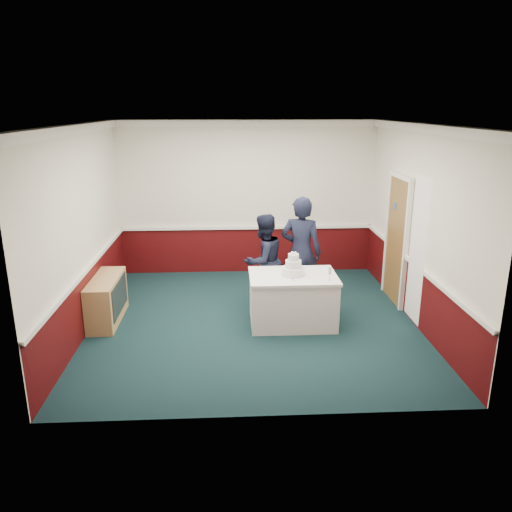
{
  "coord_description": "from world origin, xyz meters",
  "views": [
    {
      "loc": [
        -0.34,
        -7.19,
        3.23
      ],
      "look_at": [
        0.04,
        -0.1,
        1.1
      ],
      "focal_mm": 35.0,
      "sensor_mm": 36.0,
      "label": 1
    }
  ],
  "objects_px": {
    "cake_table": "(293,299)",
    "sideboard": "(107,299)",
    "champagne_flute": "(330,272)",
    "person_woman": "(301,252)",
    "wedding_cake": "(293,268)",
    "person_man": "(263,261)",
    "cake_knife": "(293,279)"
  },
  "relations": [
    {
      "from": "sideboard",
      "to": "wedding_cake",
      "type": "relative_size",
      "value": 3.3
    },
    {
      "from": "wedding_cake",
      "to": "person_woman",
      "type": "bearing_deg",
      "value": 73.47
    },
    {
      "from": "sideboard",
      "to": "cake_knife",
      "type": "relative_size",
      "value": 5.45
    },
    {
      "from": "wedding_cake",
      "to": "cake_knife",
      "type": "relative_size",
      "value": 1.65
    },
    {
      "from": "cake_knife",
      "to": "wedding_cake",
      "type": "bearing_deg",
      "value": 74.97
    },
    {
      "from": "sideboard",
      "to": "champagne_flute",
      "type": "xyz_separation_m",
      "value": [
        3.38,
        -0.54,
        0.58
      ]
    },
    {
      "from": "person_man",
      "to": "champagne_flute",
      "type": "bearing_deg",
      "value": 93.46
    },
    {
      "from": "sideboard",
      "to": "wedding_cake",
      "type": "bearing_deg",
      "value": -5.1
    },
    {
      "from": "sideboard",
      "to": "person_woman",
      "type": "bearing_deg",
      "value": 8.86
    },
    {
      "from": "sideboard",
      "to": "person_man",
      "type": "bearing_deg",
      "value": 11.59
    },
    {
      "from": "sideboard",
      "to": "cake_knife",
      "type": "distance_m",
      "value": 2.92
    },
    {
      "from": "wedding_cake",
      "to": "cake_knife",
      "type": "distance_m",
      "value": 0.23
    },
    {
      "from": "champagne_flute",
      "to": "person_woman",
      "type": "bearing_deg",
      "value": 105.4
    },
    {
      "from": "wedding_cake",
      "to": "champagne_flute",
      "type": "relative_size",
      "value": 1.78
    },
    {
      "from": "sideboard",
      "to": "wedding_cake",
      "type": "height_order",
      "value": "wedding_cake"
    },
    {
      "from": "sideboard",
      "to": "cake_knife",
      "type": "xyz_separation_m",
      "value": [
        2.85,
        -0.46,
        0.44
      ]
    },
    {
      "from": "person_man",
      "to": "sideboard",
      "type": "bearing_deg",
      "value": -25.59
    },
    {
      "from": "wedding_cake",
      "to": "champagne_flute",
      "type": "bearing_deg",
      "value": -29.25
    },
    {
      "from": "wedding_cake",
      "to": "person_man",
      "type": "relative_size",
      "value": 0.23
    },
    {
      "from": "person_man",
      "to": "wedding_cake",
      "type": "bearing_deg",
      "value": 80.25
    },
    {
      "from": "champagne_flute",
      "to": "person_woman",
      "type": "distance_m",
      "value": 1.06
    },
    {
      "from": "wedding_cake",
      "to": "person_woman",
      "type": "distance_m",
      "value": 0.77
    },
    {
      "from": "cake_table",
      "to": "sideboard",
      "type": "bearing_deg",
      "value": 174.9
    },
    {
      "from": "wedding_cake",
      "to": "cake_knife",
      "type": "height_order",
      "value": "wedding_cake"
    },
    {
      "from": "cake_knife",
      "to": "cake_table",
      "type": "bearing_deg",
      "value": 74.96
    },
    {
      "from": "wedding_cake",
      "to": "person_man",
      "type": "xyz_separation_m",
      "value": [
        -0.4,
        0.76,
        -0.12
      ]
    },
    {
      "from": "sideboard",
      "to": "champagne_flute",
      "type": "distance_m",
      "value": 3.47
    },
    {
      "from": "cake_table",
      "to": "person_man",
      "type": "xyz_separation_m",
      "value": [
        -0.4,
        0.76,
        0.38
      ]
    },
    {
      "from": "cake_table",
      "to": "champagne_flute",
      "type": "relative_size",
      "value": 6.44
    },
    {
      "from": "sideboard",
      "to": "champagne_flute",
      "type": "height_order",
      "value": "champagne_flute"
    },
    {
      "from": "cake_knife",
      "to": "person_man",
      "type": "xyz_separation_m",
      "value": [
        -0.37,
        0.96,
        -0.01
      ]
    },
    {
      "from": "wedding_cake",
      "to": "champagne_flute",
      "type": "height_order",
      "value": "wedding_cake"
    }
  ]
}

